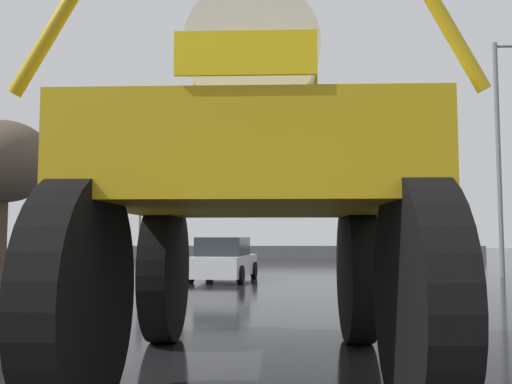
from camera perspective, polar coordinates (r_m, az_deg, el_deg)
name	(u,v)px	position (r m, az deg, el deg)	size (l,w,h in m)	color
ground_plane	(259,284)	(18.76, 0.29, -9.25)	(120.00, 120.00, 0.00)	black
oversize_sprayer	(256,185)	(6.57, -0.02, 0.68)	(4.05, 5.71, 4.52)	black
sedan_ahead	(224,260)	(19.98, -3.28, -6.91)	(2.30, 4.29, 1.52)	silver
traffic_signal_far_left	(141,212)	(28.66, -11.59, -2.02)	(0.24, 0.55, 3.79)	slate
traffic_signal_far_right	(181,216)	(28.27, -7.56, -2.45)	(0.24, 0.55, 3.51)	slate
streetlight_far_left	(111,170)	(29.34, -14.50, 2.19)	(1.94, 0.24, 8.90)	slate
streetlight_far_right	(501,146)	(24.09, 23.59, 4.26)	(1.85, 0.24, 9.23)	slate
bare_tree_left	(4,162)	(24.24, -24.18, 2.76)	(3.80, 3.80, 6.11)	#473828
roadside_barrier	(265,252)	(40.31, 0.92, -6.11)	(31.17, 0.24, 0.90)	#59595B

